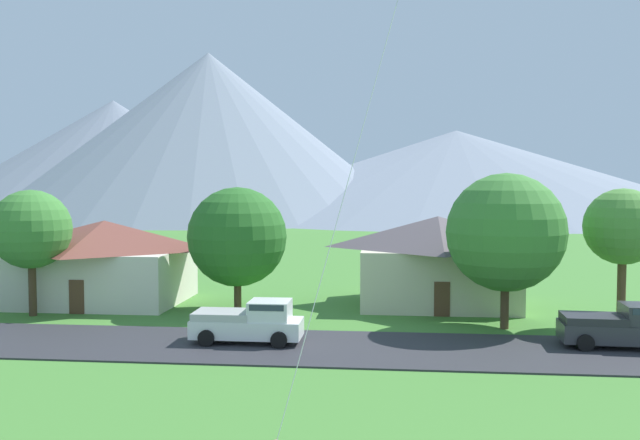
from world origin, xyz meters
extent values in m
cube|color=#2D2D33|center=(0.00, 25.90, 0.04)|extent=(160.00, 6.82, 0.08)
cone|color=gray|center=(-38.35, 150.11, 19.21)|extent=(97.37, 97.37, 38.41)
cone|color=gray|center=(20.48, 165.24, 10.50)|extent=(130.80, 130.80, 20.99)
cone|color=slate|center=(-70.79, 171.51, 15.19)|extent=(96.77, 96.77, 30.39)
cube|color=beige|center=(-14.06, 36.51, 1.69)|extent=(9.84, 7.90, 3.39)
pyramid|color=brown|center=(-14.06, 36.51, 4.32)|extent=(10.62, 8.53, 1.86)
cube|color=brown|center=(-14.06, 32.54, 1.00)|extent=(0.90, 0.06, 2.00)
cube|color=beige|center=(7.07, 37.70, 1.80)|extent=(9.35, 7.41, 3.59)
pyramid|color=#564C51|center=(7.07, 37.70, 4.58)|extent=(10.10, 8.00, 1.98)
cube|color=brown|center=(7.07, 33.98, 1.00)|extent=(0.90, 0.06, 2.00)
cylinder|color=#4C3823|center=(-16.32, 31.78, 1.65)|extent=(0.44, 0.44, 3.30)
sphere|color=#3D7F33|center=(-16.32, 31.78, 4.99)|extent=(4.52, 4.52, 4.52)
cylinder|color=#4C3823|center=(-4.89, 34.26, 1.13)|extent=(0.44, 0.44, 2.26)
sphere|color=#286623|center=(-4.89, 34.26, 4.46)|extent=(5.88, 5.88, 5.88)
cylinder|color=#4C3823|center=(10.07, 31.07, 1.38)|extent=(0.44, 0.44, 2.75)
sphere|color=#3D7F33|center=(10.07, 31.07, 5.07)|extent=(6.17, 6.17, 6.17)
cylinder|color=brown|center=(16.11, 31.62, 1.94)|extent=(0.44, 0.44, 3.89)
sphere|color=#4C8938|center=(16.11, 31.62, 5.37)|extent=(3.96, 3.96, 3.96)
cube|color=#333338|center=(14.57, 27.22, 0.75)|extent=(5.29, 2.25, 0.84)
cube|color=#28282C|center=(13.42, 27.28, 1.35)|extent=(2.79, 2.09, 0.36)
cylinder|color=black|center=(12.92, 28.32, 0.46)|extent=(0.77, 0.32, 0.76)
cylinder|color=black|center=(12.83, 26.28, 0.46)|extent=(0.77, 0.32, 0.76)
cube|color=white|center=(-2.63, 26.44, 0.75)|extent=(5.21, 2.02, 0.84)
cube|color=white|center=(-1.53, 26.44, 1.62)|extent=(1.91, 1.85, 0.90)
cube|color=#2D3847|center=(-1.53, 26.44, 1.89)|extent=(1.62, 1.89, 0.28)
cube|color=#B7B7B7|center=(-3.78, 26.45, 1.35)|extent=(2.71, 1.97, 0.36)
cylinder|color=black|center=(-0.93, 27.46, 0.46)|extent=(0.76, 0.28, 0.76)
cylinder|color=black|center=(-0.94, 25.42, 0.46)|extent=(0.76, 0.28, 0.76)
cylinder|color=black|center=(-4.33, 27.47, 0.46)|extent=(0.76, 0.28, 0.76)
cylinder|color=black|center=(-4.34, 25.43, 0.46)|extent=(0.76, 0.28, 0.76)
cylinder|color=silver|center=(3.22, 12.91, 8.50)|extent=(3.52, 4.81, 13.91)
camera|label=1|loc=(4.05, -4.36, 7.54)|focal=37.52mm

